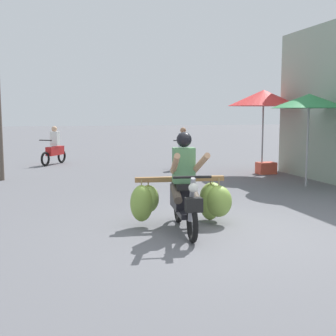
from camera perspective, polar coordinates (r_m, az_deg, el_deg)
name	(u,v)px	position (r m, az deg, el deg)	size (l,w,h in m)	color
ground_plane	(228,232)	(7.08, 7.74, -8.27)	(120.00, 120.00, 0.00)	slate
motorbike_main_loaded	(188,196)	(7.29, 2.64, -3.66)	(1.76, 1.77, 1.58)	black
motorbike_distant_ahead_left	(55,149)	(16.65, -14.49, 2.40)	(0.96, 1.41, 1.40)	black
motorbike_distant_ahead_right	(183,152)	(14.88, 1.95, 2.09)	(0.52, 1.61, 1.40)	black
market_umbrella_near_shop	(264,98)	(13.81, 12.28, 8.86)	(2.15, 2.15, 2.57)	#99999E
market_umbrella_further_along	(309,101)	(11.73, 17.82, 8.26)	(1.89, 1.89, 2.36)	#99999E
produce_crate	(266,168)	(13.97, 12.59, -0.01)	(0.56, 0.40, 0.36)	#CC4C38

